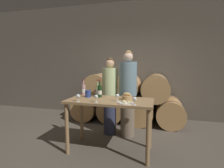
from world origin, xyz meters
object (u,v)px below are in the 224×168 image
object	(u,v)px
wine_bottle_red	(100,91)
wine_bottle_rose	(83,90)
wine_glass_left	(96,97)
wine_bottle_white	(98,90)
blue_crock	(88,93)
cheese_plate	(126,103)
wine_glass_center	(117,96)
person_right	(128,93)
person_left	(110,96)
wine_glass_right	(135,99)
wine_glass_far_left	(78,96)
bread_basket	(127,97)
tasting_table	(110,108)

from	to	relation	value
wine_bottle_red	wine_bottle_rose	xyz separation A→B (m)	(-0.38, 0.15, -0.01)
wine_glass_left	wine_bottle_rose	bearing A→B (deg)	130.00
wine_bottle_white	blue_crock	distance (m)	0.21
cheese_plate	wine_glass_center	world-z (taller)	wine_glass_center
person_right	cheese_plate	world-z (taller)	person_right
cheese_plate	person_left	bearing A→B (deg)	119.15
blue_crock	wine_glass_left	xyz separation A→B (m)	(0.29, -0.37, 0.02)
person_left	cheese_plate	size ratio (longest dim) A/B	7.07
wine_bottle_rose	wine_glass_right	size ratio (longest dim) A/B	2.48
wine_glass_far_left	wine_glass_left	bearing A→B (deg)	4.23
person_right	wine_glass_center	world-z (taller)	person_right
person_left	wine_bottle_white	size ratio (longest dim) A/B	5.33
wine_bottle_white	wine_glass_center	bearing A→B (deg)	-37.51
wine_glass_left	wine_glass_center	size ratio (longest dim) A/B	1.00
person_left	wine_glass_far_left	bearing A→B (deg)	-103.95
wine_glass_left	wine_glass_far_left	bearing A→B (deg)	-175.77
wine_glass_center	person_left	bearing A→B (deg)	113.75
wine_bottle_white	wine_glass_left	distance (m)	0.55
bread_basket	wine_glass_right	bearing A→B (deg)	-62.89
wine_glass_far_left	wine_glass_center	size ratio (longest dim) A/B	1.00
person_right	wine_glass_right	size ratio (longest dim) A/B	14.68
wine_glass_right	bread_basket	bearing A→B (deg)	117.11
wine_glass_far_left	wine_glass_right	world-z (taller)	same
wine_glass_center	person_right	bearing A→B (deg)	87.97
wine_bottle_red	bread_basket	xyz separation A→B (m)	(0.51, -0.07, -0.06)
wine_bottle_rose	wine_glass_right	distance (m)	1.22
wine_glass_far_left	wine_glass_center	world-z (taller)	same
person_left	wine_bottle_white	xyz separation A→B (m)	(-0.11, -0.45, 0.18)
wine_bottle_red	wine_glass_far_left	distance (m)	0.48
tasting_table	blue_crock	size ratio (longest dim) A/B	11.61
blue_crock	wine_glass_center	world-z (taller)	blue_crock
person_right	wine_glass_far_left	size ratio (longest dim) A/B	14.68
wine_bottle_white	wine_glass_far_left	world-z (taller)	wine_bottle_white
wine_bottle_red	wine_glass_right	world-z (taller)	wine_bottle_red
bread_basket	wine_glass_right	xyz separation A→B (m)	(0.18, -0.35, 0.04)
wine_bottle_white	wine_glass_far_left	distance (m)	0.56
wine_bottle_red	wine_glass_right	xyz separation A→B (m)	(0.69, -0.43, -0.03)
wine_glass_far_left	wine_glass_right	xyz separation A→B (m)	(0.91, 0.00, 0.00)
person_left	wine_glass_center	bearing A→B (deg)	-66.25
cheese_plate	wine_glass_left	distance (m)	0.47
person_right	wine_glass_left	size ratio (longest dim) A/B	14.68
person_right	wine_glass_center	xyz separation A→B (m)	(-0.03, -0.81, 0.09)
wine_glass_far_left	person_left	bearing A→B (deg)	76.05
person_right	wine_glass_right	xyz separation A→B (m)	(0.28, -0.99, 0.09)
cheese_plate	wine_glass_left	world-z (taller)	wine_glass_left
person_left	wine_glass_right	size ratio (longest dim) A/B	13.53
wine_bottle_white	cheese_plate	world-z (taller)	wine_bottle_white
wine_bottle_white	bread_basket	bearing A→B (deg)	-18.08
blue_crock	bread_basket	size ratio (longest dim) A/B	0.73
wine_bottle_rose	person_right	bearing A→B (deg)	27.47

